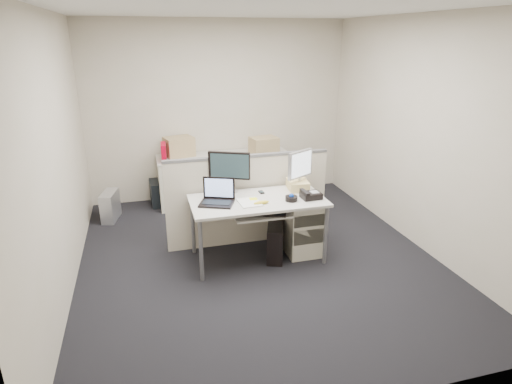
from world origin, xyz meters
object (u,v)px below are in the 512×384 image
object	(u,v)px
monitor_main	(229,172)
desk_phone	(311,195)
laptop	(216,193)
desk	(258,205)

from	to	relation	value
monitor_main	desk_phone	distance (m)	0.97
monitor_main	desk_phone	xyz separation A→B (m)	(0.84, -0.44, -0.21)
laptop	monitor_main	bearing A→B (deg)	80.51
monitor_main	laptop	bearing A→B (deg)	-97.85
monitor_main	laptop	xyz separation A→B (m)	(-0.22, -0.34, -0.11)
desk	laptop	world-z (taller)	laptop
monitor_main	desk_phone	world-z (taller)	monitor_main
monitor_main	desk	bearing A→B (deg)	-27.29
desk	desk_phone	size ratio (longest dim) A/B	7.01
desk	monitor_main	xyz separation A→B (m)	(-0.25, 0.32, 0.31)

